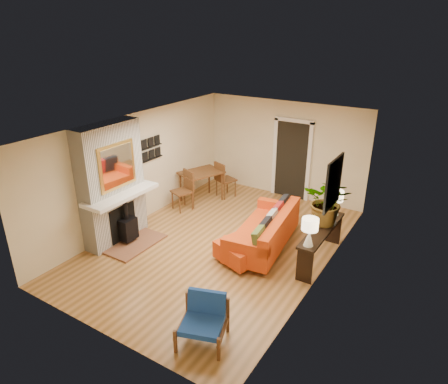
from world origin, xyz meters
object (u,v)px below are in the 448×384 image
(dining_table, at_px, (203,178))
(lamp_far, at_px, (336,200))
(blue_chair, at_px, (204,316))
(console_table, at_px, (321,235))
(sofa, at_px, (267,231))
(ottoman, at_px, (241,250))
(lamp_near, at_px, (310,229))
(houseplant, at_px, (328,201))

(dining_table, bearing_deg, lamp_far, -6.54)
(blue_chair, relative_size, console_table, 0.47)
(sofa, height_order, ottoman, sofa)
(blue_chair, relative_size, lamp_far, 1.61)
(ottoman, distance_m, lamp_near, 1.56)
(console_table, bearing_deg, ottoman, -147.78)
(sofa, bearing_deg, console_table, 5.16)
(ottoman, distance_m, dining_table, 3.08)
(blue_chair, height_order, console_table, console_table)
(ottoman, relative_size, houseplant, 1.05)
(houseplant, bearing_deg, dining_table, 165.69)
(ottoman, relative_size, lamp_near, 1.92)
(dining_table, xyz_separation_m, lamp_far, (3.64, -0.42, 0.40))
(houseplant, bearing_deg, ottoman, -141.01)
(dining_table, bearing_deg, lamp_near, -27.68)
(ottoman, bearing_deg, sofa, 74.97)
(lamp_near, bearing_deg, dining_table, 152.32)
(dining_table, height_order, console_table, dining_table)
(dining_table, distance_m, lamp_far, 3.69)
(dining_table, height_order, lamp_far, lamp_far)
(blue_chair, distance_m, console_table, 3.09)
(sofa, distance_m, console_table, 1.15)
(sofa, height_order, console_table, sofa)
(console_table, relative_size, houseplant, 1.87)
(blue_chair, xyz_separation_m, lamp_near, (0.75, 2.24, 0.67))
(sofa, relative_size, lamp_near, 4.32)
(ottoman, xyz_separation_m, console_table, (1.33, 0.84, 0.33))
(console_table, distance_m, houseplant, 0.68)
(lamp_far, bearing_deg, console_table, -90.00)
(dining_table, xyz_separation_m, lamp_near, (3.64, -1.91, 0.40))
(sofa, height_order, dining_table, dining_table)
(lamp_far, distance_m, houseplant, 0.53)
(blue_chair, xyz_separation_m, houseplant, (0.74, 3.22, 0.83))
(lamp_far, bearing_deg, dining_table, 173.46)
(ottoman, bearing_deg, houseplant, 38.99)
(ottoman, xyz_separation_m, lamp_near, (1.33, 0.08, 0.82))
(dining_table, bearing_deg, ottoman, -40.77)
(blue_chair, height_order, lamp_far, lamp_far)
(ottoman, bearing_deg, dining_table, 139.23)
(blue_chair, distance_m, lamp_far, 3.86)
(console_table, bearing_deg, sofa, -174.84)
(ottoman, distance_m, console_table, 1.61)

